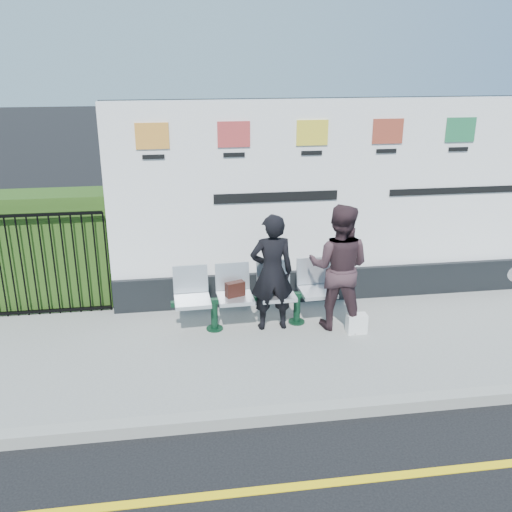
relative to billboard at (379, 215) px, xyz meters
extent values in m
plane|color=black|center=(-0.50, -3.85, -1.42)|extent=(80.00, 80.00, 0.00)
cube|color=gray|center=(-0.50, -1.35, -1.36)|extent=(14.00, 3.00, 0.12)
cube|color=gray|center=(-0.50, -2.85, -1.35)|extent=(14.00, 0.18, 0.14)
cube|color=yellow|center=(-0.50, -3.85, -1.42)|extent=(14.00, 0.10, 0.01)
cube|color=black|center=(0.00, 0.00, -1.05)|extent=(8.00, 0.30, 0.50)
cube|color=white|center=(0.00, 0.00, 0.45)|extent=(8.00, 0.14, 2.50)
cube|color=#294A16|center=(-5.08, 0.45, -0.45)|extent=(2.35, 0.70, 1.70)
imported|color=black|center=(-1.80, -0.90, -0.49)|extent=(0.61, 0.41, 1.63)
imported|color=#372429|center=(-0.90, -0.99, -0.43)|extent=(1.05, 0.96, 1.75)
cube|color=black|center=(-2.29, -0.83, -0.72)|extent=(0.28, 0.19, 0.20)
cube|color=silver|center=(-0.68, -1.23, -1.17)|extent=(0.27, 0.16, 0.27)
camera|label=1|loc=(-3.06, -7.92, 2.31)|focal=40.00mm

